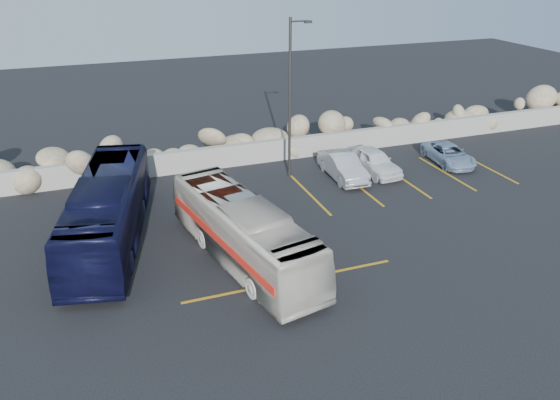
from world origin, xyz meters
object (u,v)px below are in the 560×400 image
object	(u,v)px
vintage_bus	(243,232)
car_a	(373,161)
tour_coach	(108,210)
car_d	(449,154)
lamppost	(291,96)
car_b	(343,166)

from	to	relation	value
vintage_bus	car_a	distance (m)	11.04
tour_coach	car_d	distance (m)	18.51
vintage_bus	car_a	bearing A→B (deg)	23.19
lamppost	vintage_bus	bearing A→B (deg)	-122.83
lamppost	car_d	bearing A→B (deg)	-8.07
lamppost	car_a	distance (m)	5.76
car_d	tour_coach	bearing A→B (deg)	-166.01
vintage_bus	lamppost	bearing A→B (deg)	45.64
vintage_bus	car_b	distance (m)	9.50
vintage_bus	car_b	size ratio (longest dim) A/B	2.27
car_d	lamppost	bearing A→B (deg)	177.71
vintage_bus	car_d	distance (m)	14.98
car_b	tour_coach	bearing A→B (deg)	-164.90
lamppost	tour_coach	size ratio (longest dim) A/B	0.81
vintage_bus	car_a	xyz separation A→B (m)	(9.06, 6.28, -0.59)
car_b	car_d	xyz separation A→B (m)	(6.46, -0.09, -0.12)
car_b	lamppost	bearing A→B (deg)	156.66
car_a	car_b	distance (m)	1.86
lamppost	car_a	world-z (taller)	lamppost
vintage_bus	car_b	bearing A→B (deg)	28.97
lamppost	tour_coach	distance (m)	10.56
car_a	car_b	xyz separation A→B (m)	(-1.85, -0.12, -0.00)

